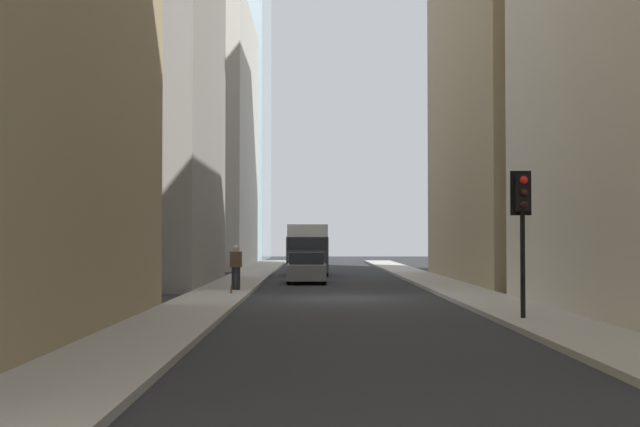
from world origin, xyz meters
name	(u,v)px	position (x,y,z in m)	size (l,w,h in m)	color
ground_plane	(345,298)	(0.00, 0.00, 0.00)	(135.00, 135.00, 0.00)	#262628
sidewalk_right	(215,296)	(0.00, 4.50, 0.07)	(90.00, 2.20, 0.14)	#A8A399
sidewalk_left	(475,296)	(0.00, -4.50, 0.07)	(90.00, 2.20, 0.14)	#A8A399
building_right_far	(180,138)	(31.64, 10.60, 9.23)	(17.42, 10.00, 18.46)	#B7B2A5
building_right_midfar	(99,50)	(8.22, 10.60, 10.42)	(12.04, 10.00, 20.84)	gray
delivery_truck	(308,249)	(18.96, 1.40, 1.46)	(6.46, 2.25, 2.84)	silver
hatchback_grey	(307,269)	(10.29, 1.40, 0.66)	(4.30, 1.78, 1.42)	slate
traffic_light_foreground	(522,210)	(-8.80, -4.02, 2.78)	(0.43, 0.52, 3.61)	black
pedestrian	(236,265)	(2.65, 4.01, 1.06)	(0.26, 0.44, 1.70)	black
discarded_bottle	(231,290)	(0.58, 4.00, 0.25)	(0.07, 0.07, 0.27)	brown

